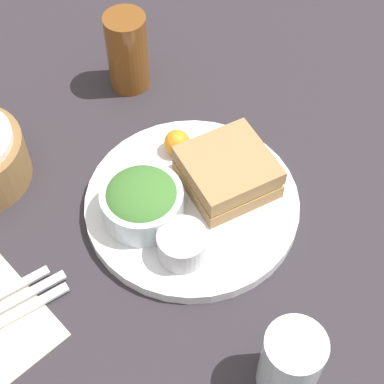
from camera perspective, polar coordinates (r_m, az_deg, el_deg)
ground_plane at (r=0.90m, az=0.00°, el=-1.43°), size 4.00×4.00×0.00m
plate at (r=0.90m, az=0.00°, el=-1.10°), size 0.30×0.30×0.02m
sandwich at (r=0.89m, az=3.18°, el=1.79°), size 0.14×0.14×0.05m
salad_bowl at (r=0.85m, az=-4.46°, el=-0.78°), size 0.11×0.11×0.06m
dressing_cup at (r=0.83m, az=-0.87°, el=-4.70°), size 0.07×0.07×0.04m
orange_wedge at (r=0.93m, az=-1.35°, el=4.42°), size 0.04×0.04×0.04m
drink_glass at (r=1.02m, az=-5.75°, el=12.30°), size 0.07×0.07×0.13m
water_glass at (r=0.75m, az=8.77°, el=-14.75°), size 0.07×0.07×0.11m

